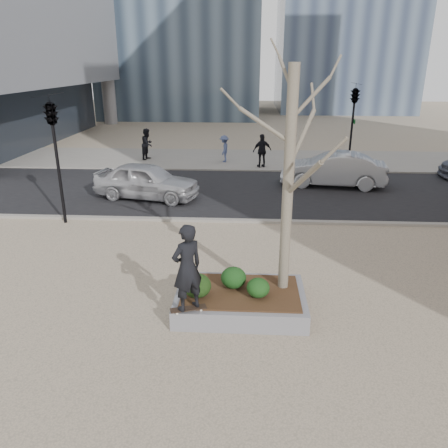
# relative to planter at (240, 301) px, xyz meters

# --- Properties ---
(ground) EXTENTS (120.00, 120.00, 0.00)m
(ground) POSITION_rel_planter_xyz_m (-1.00, 0.00, -0.23)
(ground) COLOR tan
(ground) RESTS_ON ground
(street) EXTENTS (60.00, 8.00, 0.02)m
(street) POSITION_rel_planter_xyz_m (-1.00, 10.00, -0.21)
(street) COLOR black
(street) RESTS_ON ground
(far_sidewalk) EXTENTS (60.00, 6.00, 0.02)m
(far_sidewalk) POSITION_rel_planter_xyz_m (-1.00, 17.00, -0.21)
(far_sidewalk) COLOR gray
(far_sidewalk) RESTS_ON ground
(planter) EXTENTS (3.00, 2.00, 0.45)m
(planter) POSITION_rel_planter_xyz_m (0.00, 0.00, 0.00)
(planter) COLOR gray
(planter) RESTS_ON ground
(planter_mulch) EXTENTS (2.70, 1.70, 0.04)m
(planter_mulch) POSITION_rel_planter_xyz_m (0.00, 0.00, 0.25)
(planter_mulch) COLOR #382314
(planter_mulch) RESTS_ON planter
(sycamore_tree) EXTENTS (2.80, 2.80, 6.60)m
(sycamore_tree) POSITION_rel_planter_xyz_m (1.00, 0.30, 3.56)
(sycamore_tree) COLOR gray
(sycamore_tree) RESTS_ON planter_mulch
(shrub_left) EXTENTS (0.64, 0.64, 0.54)m
(shrub_left) POSITION_rel_planter_xyz_m (-0.97, -0.30, 0.54)
(shrub_left) COLOR black
(shrub_left) RESTS_ON planter_mulch
(shrub_middle) EXTENTS (0.59, 0.59, 0.50)m
(shrub_middle) POSITION_rel_planter_xyz_m (-0.17, 0.17, 0.52)
(shrub_middle) COLOR #103412
(shrub_middle) RESTS_ON planter_mulch
(shrub_right) EXTENTS (0.52, 0.52, 0.44)m
(shrub_right) POSITION_rel_planter_xyz_m (0.40, -0.23, 0.49)
(shrub_right) COLOR #144015
(shrub_right) RESTS_ON planter_mulch
(skateboard) EXTENTS (0.80, 0.44, 0.08)m
(skateboard) POSITION_rel_planter_xyz_m (-1.10, -0.88, 0.26)
(skateboard) COLOR black
(skateboard) RESTS_ON planter
(skateboarder) EXTENTS (0.83, 0.80, 1.92)m
(skateboarder) POSITION_rel_planter_xyz_m (-1.10, -0.88, 1.26)
(skateboarder) COLOR black
(skateboarder) RESTS_ON skateboard
(police_car) EXTENTS (4.74, 2.72, 1.52)m
(police_car) POSITION_rel_planter_xyz_m (-4.17, 8.74, 0.55)
(police_car) COLOR #B9B9BE
(police_car) RESTS_ON street
(car_silver) EXTENTS (4.94, 2.29, 1.57)m
(car_silver) POSITION_rel_planter_xyz_m (4.05, 11.19, 0.58)
(car_silver) COLOR #9DA0A4
(car_silver) RESTS_ON street
(pedestrian_a) EXTENTS (0.90, 1.03, 1.82)m
(pedestrian_a) POSITION_rel_planter_xyz_m (-5.90, 16.63, 0.71)
(pedestrian_a) COLOR black
(pedestrian_a) RESTS_ON far_sidewalk
(pedestrian_b) EXTENTS (0.62, 1.02, 1.53)m
(pedestrian_b) POSITION_rel_planter_xyz_m (-1.31, 16.15, 0.57)
(pedestrian_b) COLOR #475580
(pedestrian_b) RESTS_ON far_sidewalk
(pedestrian_c) EXTENTS (1.15, 0.78, 1.82)m
(pedestrian_c) POSITION_rel_planter_xyz_m (0.85, 14.91, 0.71)
(pedestrian_c) COLOR black
(pedestrian_c) RESTS_ON far_sidewalk
(traffic_light_near) EXTENTS (0.60, 2.48, 4.50)m
(traffic_light_near) POSITION_rel_planter_xyz_m (-6.50, 5.60, 2.02)
(traffic_light_near) COLOR black
(traffic_light_near) RESTS_ON ground
(traffic_light_far) EXTENTS (0.60, 2.48, 4.50)m
(traffic_light_far) POSITION_rel_planter_xyz_m (5.50, 14.60, 2.02)
(traffic_light_far) COLOR black
(traffic_light_far) RESTS_ON ground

